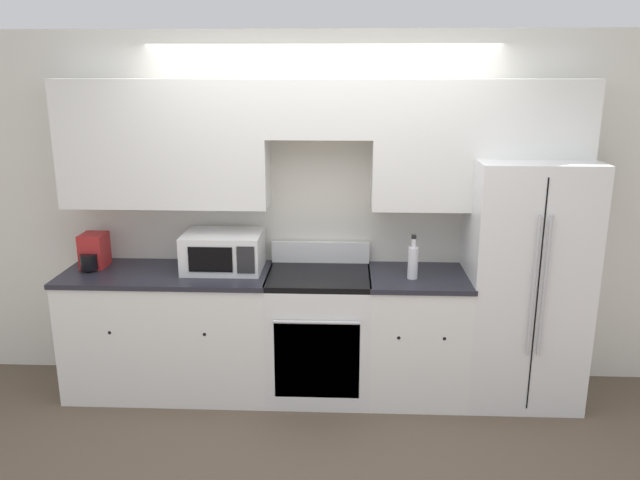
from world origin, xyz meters
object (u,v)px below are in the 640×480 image
bottle (413,261)px  refrigerator (522,280)px  microwave (223,251)px  oven_range (319,333)px

bottle → refrigerator: bearing=9.5°
refrigerator → bottle: size_ratio=5.59×
microwave → bottle: bottle is taller
oven_range → refrigerator: bearing=2.5°
oven_range → bottle: (0.65, -0.07, 0.58)m
oven_range → bottle: bottle is taller
refrigerator → bottle: refrigerator is taller
refrigerator → microwave: refrigerator is taller
oven_range → microwave: bearing=173.7°
refrigerator → bottle: (-0.79, -0.13, 0.17)m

